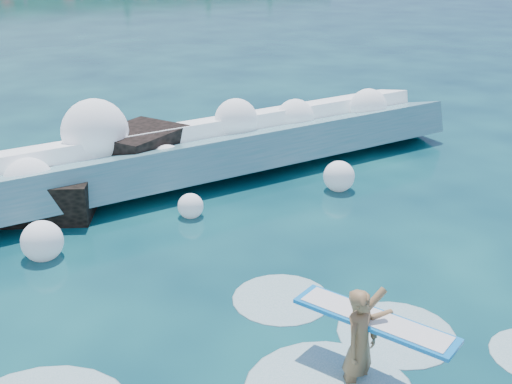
% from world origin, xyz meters
% --- Properties ---
extents(ground, '(200.00, 200.00, 0.00)m').
position_xyz_m(ground, '(0.00, 0.00, 0.00)').
color(ground, '#062737').
rests_on(ground, ground).
extents(breaking_wave, '(18.59, 2.87, 1.60)m').
position_xyz_m(breaking_wave, '(0.78, 6.50, 0.56)').
color(breaking_wave, teal).
rests_on(breaking_wave, ground).
extents(rock_cluster, '(8.38, 3.56, 1.50)m').
position_xyz_m(rock_cluster, '(-1.99, 6.59, 0.48)').
color(rock_cluster, black).
rests_on(rock_cluster, ground).
extents(surfer_with_board, '(1.37, 2.93, 1.76)m').
position_xyz_m(surfer_with_board, '(0.56, -2.35, 0.65)').
color(surfer_with_board, '#936C44').
rests_on(surfer_with_board, ground).
extents(wave_spray, '(15.37, 4.88, 2.26)m').
position_xyz_m(wave_spray, '(0.04, 6.43, 1.05)').
color(wave_spray, white).
rests_on(wave_spray, ground).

